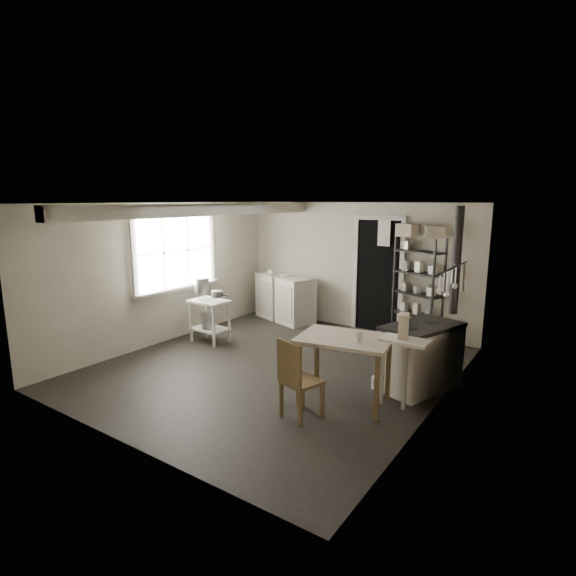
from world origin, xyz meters
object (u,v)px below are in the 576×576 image
Objects in this scene: base_cabinets at (285,297)px; flour_sack at (415,331)px; chair at (302,375)px; shelf_rack at (418,286)px; stove at (421,354)px; prep_table at (210,319)px; stockpot at (202,286)px; work_table at (344,372)px.

flour_sack is (2.65, -0.10, -0.22)m from base_cabinets.
chair is at bearing -93.40° from flour_sack.
shelf_rack is at bearing 20.92° from base_cabinets.
stove is 2.38× the size of flour_sack.
base_cabinets reaches higher than prep_table.
chair is at bearing -27.18° from prep_table.
flour_sack is (2.89, 1.76, -0.16)m from prep_table.
stockpot is at bearing 169.86° from chair.
stockpot reaches higher than stove.
chair is (-0.13, -3.37, -0.46)m from shelf_rack.
stove is at bearing 2.02° from prep_table.
stockpot is at bearing -126.54° from shelf_rack.
base_cabinets is (0.41, 1.85, -0.48)m from stockpot.
prep_table reaches higher than flour_sack.
stockpot is 3.23m from chair.
stockpot is at bearing -150.22° from flour_sack.
stove reaches higher than prep_table.
shelf_rack is 1.67× the size of work_table.
stockpot reaches higher than flour_sack.
chair is at bearing -72.07° from shelf_rack.
work_table is at bearing -14.66° from stockpot.
chair reaches higher than base_cabinets.
stockpot is 1.95m from base_cabinets.
stockpot is at bearing 175.70° from prep_table.
shelf_rack reaches higher than prep_table.
chair reaches higher than stove.
work_table is 2.39× the size of flour_sack.
base_cabinets is 0.77× the size of shelf_rack.
flour_sack is (0.19, 3.15, -0.24)m from chair.
chair reaches higher than prep_table.
stove is (3.27, -1.74, -0.02)m from base_cabinets.
chair is at bearing -25.97° from stockpot.
shelf_rack is at bearing 104.47° from flour_sack.
stockpot reaches higher than prep_table.
prep_table is at bearing -159.14° from stove.
base_cabinets reaches higher than work_table.
stockpot is 0.60× the size of flour_sack.
stove is at bearing -9.81° from base_cabinets.
shelf_rack is at bearing 91.72° from work_table.
stockpot is at bearing -84.34° from base_cabinets.
shelf_rack reaches higher than flour_sack.
chair is (2.70, -1.39, 0.08)m from prep_table.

